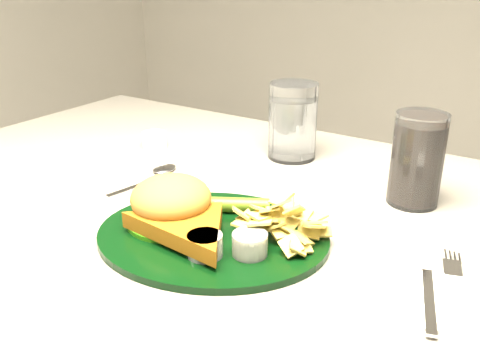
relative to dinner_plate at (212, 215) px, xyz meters
The scene contains 6 objects.
dinner_plate is the anchor object (origin of this frame).
water_glass 0.32m from the dinner_plate, 100.31° to the left, with size 0.08×0.08×0.13m, color white.
cola_glass 0.30m from the dinner_plate, 54.18° to the left, with size 0.07×0.07×0.13m, color black.
fork_napkin 0.27m from the dinner_plate, ahead, with size 0.11×0.15×0.01m, color white, non-canonical shape.
spoon 0.20m from the dinner_plate, 160.26° to the left, with size 0.04×0.15×0.01m, color silver, non-canonical shape.
ramekin 0.36m from the dinner_plate, 142.85° to the left, with size 0.04×0.04×0.03m, color white.
Camera 1 is at (0.39, -0.55, 1.08)m, focal length 40.00 mm.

